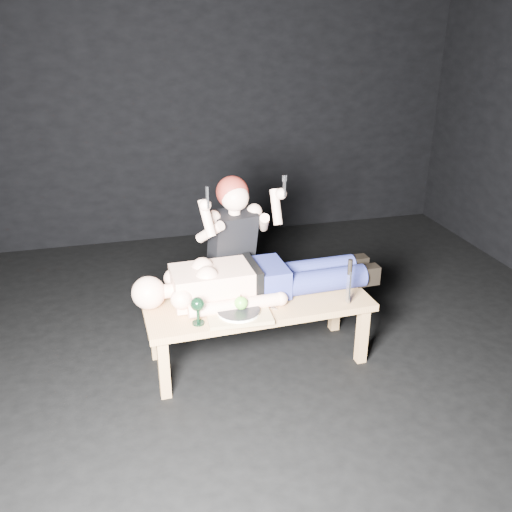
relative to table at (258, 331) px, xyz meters
name	(u,v)px	position (x,y,z in m)	size (l,w,h in m)	color
ground	(282,362)	(0.15, -0.08, -0.23)	(5.00, 5.00, 0.00)	black
back_wall	(210,89)	(0.15, 2.42, 1.27)	(5.00, 5.00, 0.00)	black
table	(258,331)	(0.00, 0.00, 0.00)	(1.47, 0.55, 0.45)	#A7804D
lying_man	(260,275)	(0.04, 0.11, 0.36)	(1.52, 0.46, 0.27)	beige
kneeling_woman	(228,252)	(-0.10, 0.46, 0.39)	(0.65, 0.73, 1.23)	black
serving_tray	(239,314)	(-0.17, -0.16, 0.24)	(0.39, 0.28, 0.02)	tan
plate	(239,311)	(-0.17, -0.16, 0.26)	(0.26, 0.26, 0.02)	white
apple	(241,303)	(-0.15, -0.15, 0.31)	(0.09, 0.09, 0.09)	#4A9222
goblet	(198,311)	(-0.42, -0.19, 0.31)	(0.09, 0.09, 0.18)	black
fork_flat	(212,320)	(-0.33, -0.17, 0.23)	(0.01, 0.16, 0.01)	#B2B2B7
knife_flat	(269,314)	(0.02, -0.19, 0.23)	(0.01, 0.16, 0.01)	#B2B2B7
spoon_flat	(266,306)	(0.03, -0.09, 0.23)	(0.01, 0.16, 0.01)	#B2B2B7
carving_knife	(349,282)	(0.55, -0.18, 0.38)	(0.04, 0.04, 0.31)	#B2B2B7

